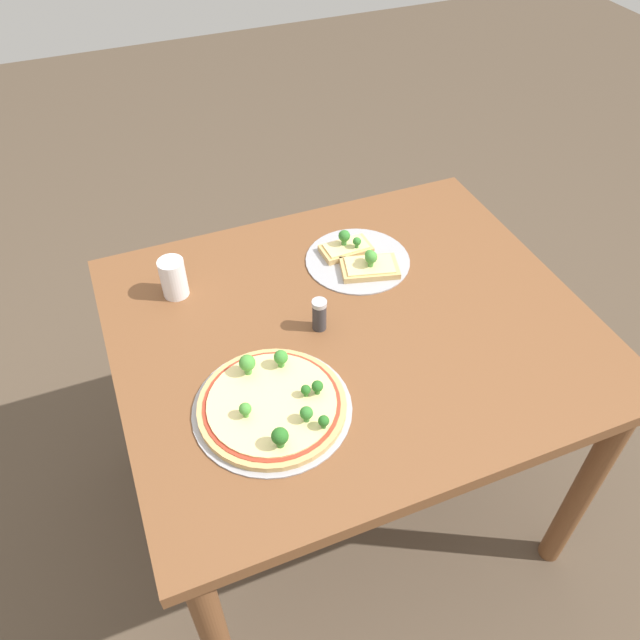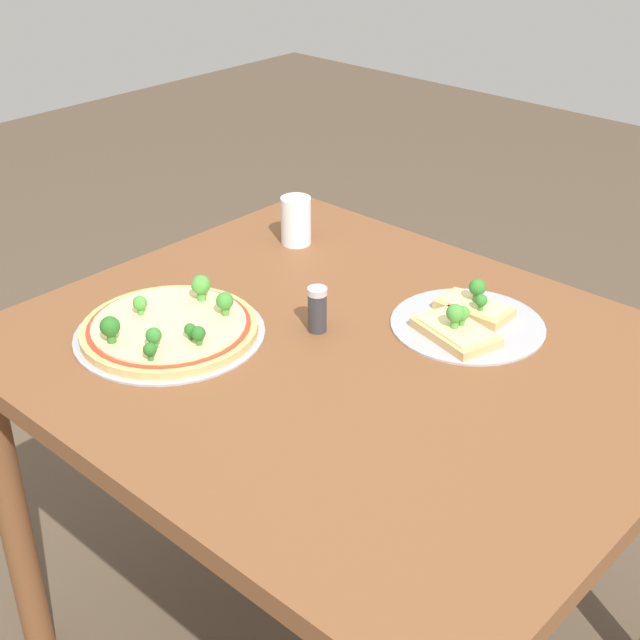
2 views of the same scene
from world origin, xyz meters
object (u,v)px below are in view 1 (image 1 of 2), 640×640
(pizza_tray_whole, at_px, (273,405))
(drinking_cup, at_px, (173,278))
(condiment_shaker, at_px, (319,315))
(pizza_tray_slice, at_px, (359,258))
(dining_table, at_px, (351,353))

(pizza_tray_whole, height_order, drinking_cup, drinking_cup)
(condiment_shaker, bearing_deg, pizza_tray_slice, -134.99)
(pizza_tray_whole, xyz_separation_m, drinking_cup, (0.11, -0.42, 0.04))
(pizza_tray_slice, height_order, drinking_cup, drinking_cup)
(dining_table, relative_size, condiment_shaker, 13.32)
(pizza_tray_slice, distance_m, condiment_shaker, 0.26)
(condiment_shaker, bearing_deg, drinking_cup, -40.40)
(pizza_tray_slice, relative_size, drinking_cup, 2.69)
(dining_table, xyz_separation_m, pizza_tray_slice, (-0.10, -0.20, 0.12))
(drinking_cup, relative_size, condiment_shaker, 1.23)
(dining_table, distance_m, drinking_cup, 0.47)
(dining_table, bearing_deg, condiment_shaker, -11.35)
(pizza_tray_slice, xyz_separation_m, condiment_shaker, (0.18, 0.18, 0.03))
(dining_table, bearing_deg, pizza_tray_whole, 33.41)
(drinking_cup, bearing_deg, condiment_shaker, 139.60)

